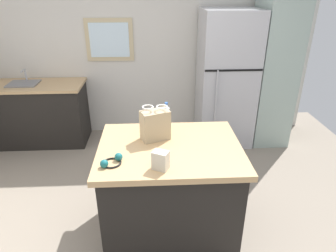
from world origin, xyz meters
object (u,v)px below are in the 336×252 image
kitchen_island (170,190)px  shopping_bag (155,125)px  refrigerator (226,79)px  ear_defenders (112,161)px  bottle (166,116)px  small_box (161,160)px  tall_cabinet (273,68)px

kitchen_island → shopping_bag: bearing=129.4°
refrigerator → shopping_bag: refrigerator is taller
kitchen_island → ear_defenders: 0.71m
shopping_bag → bottle: shopping_bag is taller
refrigerator → kitchen_island: bearing=-116.2°
kitchen_island → small_box: (-0.09, -0.34, 0.53)m
kitchen_island → bottle: 0.69m
kitchen_island → tall_cabinet: (1.57, 1.86, 0.64)m
tall_cabinet → ear_defenders: size_ratio=10.45×
kitchen_island → ear_defenders: size_ratio=5.78×
tall_cabinet → shopping_bag: 2.41m
tall_cabinet → bottle: size_ratio=8.87×
refrigerator → ear_defenders: bearing=-123.2°
refrigerator → small_box: 2.41m
shopping_bag → small_box: bearing=-86.3°
kitchen_island → shopping_bag: 0.63m
shopping_bag → ear_defenders: 0.54m
kitchen_island → bottle: bottle is taller
tall_cabinet → shopping_bag: (-1.70, -1.71, -0.05)m
tall_cabinet → small_box: 2.76m
tall_cabinet → shopping_bag: tall_cabinet is taller
refrigerator → tall_cabinet: tall_cabinet is taller
refrigerator → shopping_bag: (-1.03, -1.71, 0.11)m
small_box → shopping_bag: bearing=93.7°
kitchen_island → shopping_bag: size_ratio=3.92×
tall_cabinet → shopping_bag: bearing=-134.8°
tall_cabinet → kitchen_island: bearing=-130.3°
kitchen_island → refrigerator: 2.12m
refrigerator → bottle: (-0.92, -1.46, 0.09)m
ear_defenders → tall_cabinet: bearing=45.9°
small_box → ear_defenders: (-0.38, 0.09, -0.05)m
shopping_bag → bottle: size_ratio=1.25×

